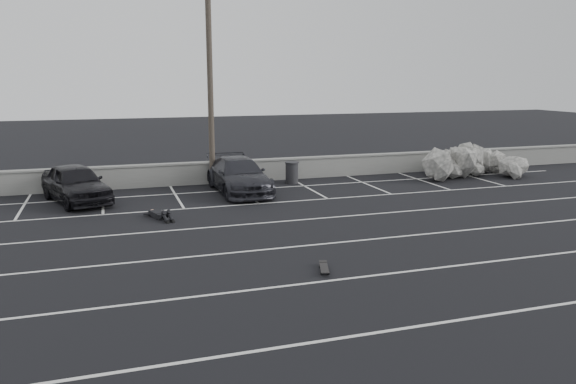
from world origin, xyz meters
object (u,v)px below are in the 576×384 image
object	(u,v)px
car_left	(76,183)
trash_bin	(292,172)
car_right	(239,175)
riprap_pile	(467,166)
person	(157,212)
skateboard	(324,268)
utility_pole	(210,78)

from	to	relation	value
car_left	trash_bin	world-z (taller)	car_left
car_right	riprap_pile	size ratio (longest dim) A/B	0.88
car_right	trash_bin	distance (m)	3.20
person	trash_bin	bearing A→B (deg)	16.18
trash_bin	skateboard	bearing A→B (deg)	-104.46
riprap_pile	skateboard	size ratio (longest dim) A/B	6.96
person	utility_pole	bearing A→B (deg)	40.61
utility_pole	trash_bin	world-z (taller)	utility_pole
person	skateboard	xyz separation A→B (m)	(3.66, -7.27, -0.13)
trash_bin	person	bearing A→B (deg)	-144.47
car_left	car_right	size ratio (longest dim) A/B	0.88
riprap_pile	car_right	bearing A→B (deg)	-178.82
car_left	trash_bin	size ratio (longest dim) A/B	4.43
car_right	utility_pole	world-z (taller)	utility_pole
skateboard	trash_bin	bearing A→B (deg)	93.02
riprap_pile	skateboard	world-z (taller)	riprap_pile
trash_bin	person	xyz separation A→B (m)	(-6.78, -4.84, -0.31)
car_right	skateboard	xyz separation A→B (m)	(-0.22, -10.80, -0.68)
car_left	car_right	world-z (taller)	car_left
trash_bin	riprap_pile	xyz separation A→B (m)	(9.09, -1.06, 0.01)
riprap_pile	person	distance (m)	16.32
car_right	car_left	bearing A→B (deg)	177.30
person	riprap_pile	bearing A→B (deg)	-5.95
utility_pole	car_left	bearing A→B (deg)	-165.08
car_right	person	xyz separation A→B (m)	(-3.87, -3.54, -0.54)
person	car_left	bearing A→B (deg)	109.34
trash_bin	car_left	bearing A→B (deg)	-172.84
car_left	utility_pole	distance (m)	7.40
car_right	riprap_pile	bearing A→B (deg)	-0.76
utility_pole	riprap_pile	world-z (taller)	utility_pole
trash_bin	riprap_pile	world-z (taller)	riprap_pile
person	skateboard	size ratio (longest dim) A/B	2.66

